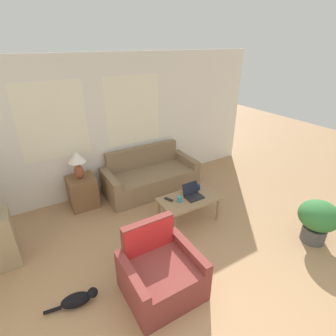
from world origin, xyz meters
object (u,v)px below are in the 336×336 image
object	(u,v)px
potted_plant	(318,219)
coffee_table	(189,201)
laptop	(193,194)
tv_remote	(169,199)
armchair	(160,273)
cup_navy	(197,187)
cup_yellow	(179,199)
cat_black	(78,299)
couch	(150,177)
table_lamp	(77,162)

from	to	relation	value
potted_plant	coffee_table	bearing A→B (deg)	134.60
laptop	potted_plant	bearing A→B (deg)	-47.54
tv_remote	coffee_table	bearing A→B (deg)	-22.83
armchair	cup_navy	distance (m)	1.77
cup_yellow	coffee_table	bearing A→B (deg)	-0.98
laptop	cup_navy	xyz separation A→B (m)	(0.21, 0.15, -0.01)
potted_plant	cat_black	size ratio (longest dim) A/B	1.12
potted_plant	laptop	bearing A→B (deg)	132.46
coffee_table	potted_plant	size ratio (longest dim) A/B	1.44
cat_black	potted_plant	bearing A→B (deg)	-3.46
coffee_table	cat_black	xyz separation A→B (m)	(-1.99, -0.63, -0.31)
laptop	potted_plant	xyz separation A→B (m)	(1.27, -1.39, -0.10)
cat_black	tv_remote	bearing A→B (deg)	33.39
laptop	couch	bearing A→B (deg)	96.13
laptop	cup_yellow	size ratio (longest dim) A/B	3.21
table_lamp	cat_black	size ratio (longest dim) A/B	0.83
cup_navy	potted_plant	world-z (taller)	potted_plant
table_lamp	cup_yellow	world-z (taller)	table_lamp
table_lamp	cup_yellow	xyz separation A→B (m)	(1.20, -1.39, -0.40)
table_lamp	laptop	world-z (taller)	table_lamp
armchair	cup_yellow	bearing A→B (deg)	46.38
cup_navy	tv_remote	bearing A→B (deg)	-176.66
armchair	cat_black	xyz separation A→B (m)	(-0.92, 0.30, -0.18)
cup_yellow	laptop	bearing A→B (deg)	2.23
couch	armchair	world-z (taller)	armchair
couch	coffee_table	world-z (taller)	couch
coffee_table	cat_black	bearing A→B (deg)	-162.43
table_lamp	cat_black	bearing A→B (deg)	-106.82
cup_yellow	potted_plant	size ratio (longest dim) A/B	0.13
table_lamp	coffee_table	size ratio (longest dim) A/B	0.51
armchair	table_lamp	xyz separation A→B (m)	(-0.31, 2.32, 0.63)
table_lamp	potted_plant	distance (m)	3.92
couch	armchair	size ratio (longest dim) A/B	2.13
coffee_table	tv_remote	xyz separation A→B (m)	(-0.31, 0.13, 0.06)
armchair	laptop	bearing A→B (deg)	39.15
cup_navy	tv_remote	size ratio (longest dim) A/B	0.61
armchair	tv_remote	xyz separation A→B (m)	(0.77, 1.06, 0.20)
table_lamp	cup_yellow	distance (m)	1.87
couch	tv_remote	xyz separation A→B (m)	(-0.26, -1.17, 0.20)
couch	armchair	distance (m)	2.46
couch	table_lamp	xyz separation A→B (m)	(-1.33, 0.09, 0.64)
armchair	potted_plant	size ratio (longest dim) A/B	1.28
cup_yellow	cat_black	world-z (taller)	cup_yellow
cup_navy	tv_remote	world-z (taller)	cup_navy
couch	cup_navy	xyz separation A→B (m)	(0.35, -1.14, 0.23)
armchair	potted_plant	world-z (taller)	armchair
laptop	potted_plant	world-z (taller)	potted_plant
couch	laptop	xyz separation A→B (m)	(0.14, -1.29, 0.24)
cup_yellow	tv_remote	bearing A→B (deg)	134.21
cup_yellow	tv_remote	distance (m)	0.18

